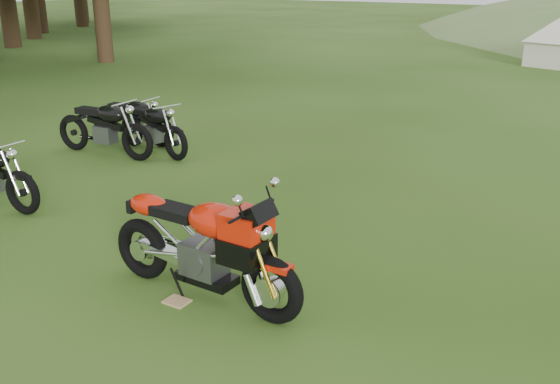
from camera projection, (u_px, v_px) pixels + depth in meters
The scene contains 7 objects.
ground at pixel (230, 288), 6.29m from camera, with size 120.00×120.00×0.00m, color #25420E.
treeline at pixel (83, 42), 28.46m from camera, with size 28.00×32.00×14.00m, color black, non-canonical shape.
sport_motorcycle at pixel (201, 237), 5.90m from camera, with size 2.14×0.54×1.29m, color red, non-canonical shape.
plywood_board at pixel (177, 301), 6.02m from camera, with size 0.23×0.19×0.02m, color tan.
vintage_moto_b at pixel (104, 126), 10.68m from camera, with size 2.00×0.46×1.05m, color black, non-canonical shape.
vintage_moto_c at pixel (152, 126), 10.83m from camera, with size 1.85×0.43×0.98m, color black, non-canonical shape.
vintage_moto_d at pixel (132, 119), 11.48m from camera, with size 1.78×0.41×0.94m, color black, non-canonical shape.
Camera 1 is at (3.50, -4.42, 3.01)m, focal length 40.00 mm.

